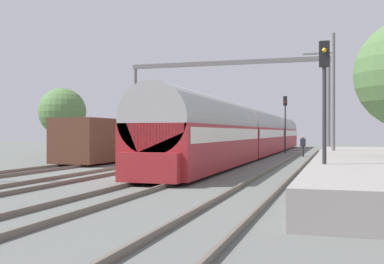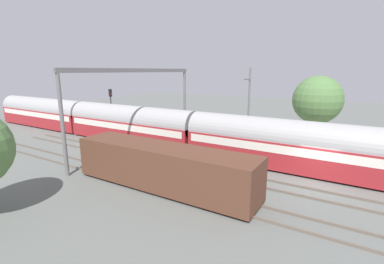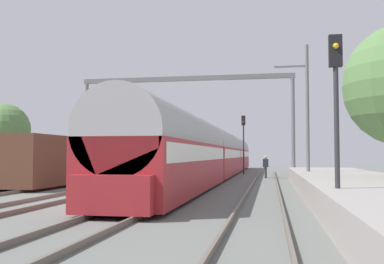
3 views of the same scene
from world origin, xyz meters
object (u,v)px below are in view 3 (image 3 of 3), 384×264
at_px(passenger_train, 217,153).
at_px(catenary_gantry, 185,102).
at_px(person_crossing, 266,165).
at_px(railway_signal_near, 336,101).
at_px(railway_signal_far, 243,137).
at_px(freight_car, 67,160).

height_order(passenger_train, catenary_gantry, catenary_gantry).
bearing_deg(person_crossing, railway_signal_near, 103.63).
relative_size(passenger_train, railway_signal_far, 9.00).
distance_m(passenger_train, railway_signal_far, 5.56).
relative_size(person_crossing, catenary_gantry, 0.10).
bearing_deg(railway_signal_far, catenary_gantry, -115.85).
bearing_deg(person_crossing, passenger_train, -11.61).
distance_m(freight_car, catenary_gantry, 10.55).
distance_m(freight_car, railway_signal_far, 18.58).
bearing_deg(passenger_train, catenary_gantry, -122.86).
height_order(railway_signal_near, railway_signal_far, railway_signal_far).
height_order(passenger_train, railway_signal_near, railway_signal_near).
relative_size(passenger_train, catenary_gantry, 2.98).
bearing_deg(person_crossing, railway_signal_far, -64.06).
xyz_separation_m(passenger_train, catenary_gantry, (-2.02, -3.13, 3.93)).
relative_size(person_crossing, railway_signal_near, 0.33).
relative_size(person_crossing, railway_signal_far, 0.32).
height_order(passenger_train, railway_signal_far, railway_signal_far).
xyz_separation_m(passenger_train, person_crossing, (4.00, -1.42, -0.94)).
distance_m(passenger_train, catenary_gantry, 5.41).
relative_size(freight_car, person_crossing, 7.51).
height_order(freight_car, catenary_gantry, catenary_gantry).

